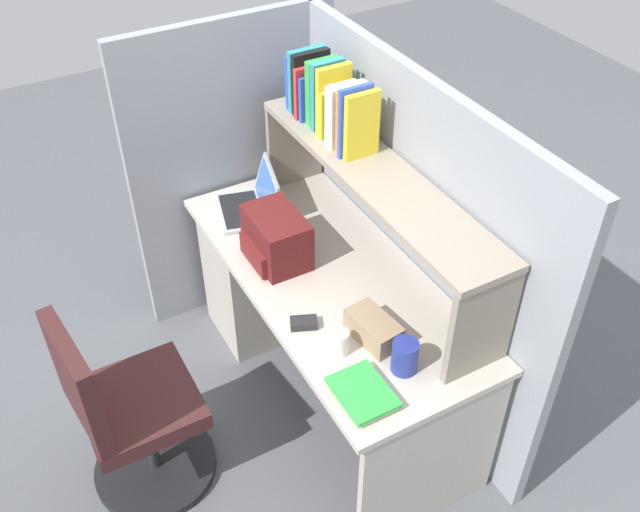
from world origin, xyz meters
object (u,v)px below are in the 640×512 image
Objects in this scene: laptop at (251,203)px; computer_mouse at (304,323)px; snack_canister at (405,356)px; backpack at (275,238)px; tissue_box at (374,329)px; office_chair at (129,419)px; paper_cup at (339,342)px.

computer_mouse is at bearing -10.15° from laptop.
snack_canister is (0.37, 0.21, 0.05)m from computer_mouse.
laptop is 1.14m from snack_canister.
snack_canister is at bearing 9.15° from backpack.
laptop is 3.52× the size of computer_mouse.
backpack is 0.61m from tissue_box.
tissue_box is 0.24× the size of office_chair.
paper_cup is at bearing 38.83° from computer_mouse.
paper_cup is at bearing -138.75° from snack_canister.
laptop is 3.66× the size of paper_cup.
backpack is 0.93m from office_chair.
backpack is 0.60m from paper_cup.
laptop is 0.37m from backpack.
computer_mouse is at bearing -11.96° from backpack.
backpack reaches higher than snack_canister.
computer_mouse is 0.19m from paper_cup.
computer_mouse is at bearing -164.41° from paper_cup.
paper_cup is 0.25m from snack_canister.
laptop is at bearing 174.72° from paper_cup.
snack_canister is (0.78, 0.13, -0.04)m from backpack.
office_chair is at bearing -115.39° from paper_cup.
tissue_box is (0.96, 0.06, -0.00)m from laptop.
paper_cup is (0.96, -0.09, -0.00)m from laptop.
backpack reaches higher than office_chair.
paper_cup reaches higher than computer_mouse.
laptop is 1.10m from office_chair.
office_chair is (-0.54, -0.91, -0.40)m from snack_canister.
backpack is 0.80m from snack_canister.
snack_canister is at bearing 3.80° from laptop.
tissue_box is 1.04m from office_chair.
paper_cup is (0.60, -0.04, -0.06)m from backpack.
tissue_box is 1.66× the size of snack_canister.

